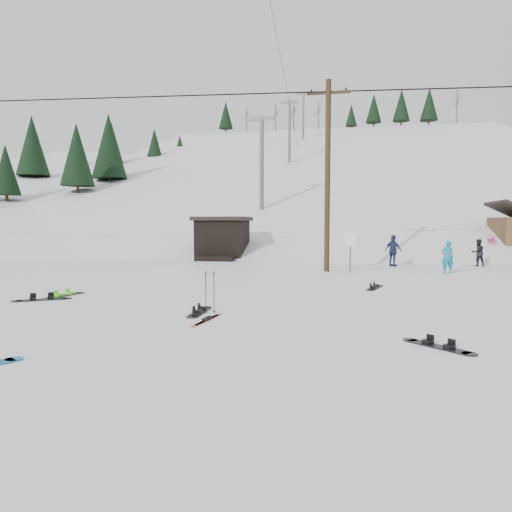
# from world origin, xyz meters

# --- Properties ---
(ground) EXTENTS (200.00, 200.00, 0.00)m
(ground) POSITION_xyz_m (0.00, 0.00, 0.00)
(ground) COLOR white
(ground) RESTS_ON ground
(ski_slope) EXTENTS (60.00, 85.24, 65.97)m
(ski_slope) POSITION_xyz_m (0.00, 55.00, -12.00)
(ski_slope) COLOR white
(ski_slope) RESTS_ON ground
(ridge_left) EXTENTS (47.54, 95.03, 58.38)m
(ridge_left) POSITION_xyz_m (-36.00, 48.00, -11.00)
(ridge_left) COLOR white
(ridge_left) RESTS_ON ground
(treeline_left) EXTENTS (20.00, 64.00, 10.00)m
(treeline_left) POSITION_xyz_m (-34.00, 40.00, 0.00)
(treeline_left) COLOR black
(treeline_left) RESTS_ON ground
(treeline_crest) EXTENTS (50.00, 6.00, 10.00)m
(treeline_crest) POSITION_xyz_m (0.00, 86.00, 0.00)
(treeline_crest) COLOR black
(treeline_crest) RESTS_ON ski_slope
(utility_pole) EXTENTS (2.00, 0.26, 9.00)m
(utility_pole) POSITION_xyz_m (2.00, 14.00, 4.68)
(utility_pole) COLOR #3A2819
(utility_pole) RESTS_ON ground
(trail_sign) EXTENTS (0.50, 0.09, 1.85)m
(trail_sign) POSITION_xyz_m (3.10, 13.58, 1.27)
(trail_sign) COLOR #595B60
(trail_sign) RESTS_ON ground
(lift_hut) EXTENTS (3.40, 4.10, 2.75)m
(lift_hut) POSITION_xyz_m (-5.00, 20.94, 1.36)
(lift_hut) COLOR black
(lift_hut) RESTS_ON ground
(lift_tower_near) EXTENTS (2.20, 0.36, 8.00)m
(lift_tower_near) POSITION_xyz_m (-4.00, 30.00, 7.86)
(lift_tower_near) COLOR #595B60
(lift_tower_near) RESTS_ON ski_slope
(lift_tower_mid) EXTENTS (2.20, 0.36, 8.00)m
(lift_tower_mid) POSITION_xyz_m (-4.00, 50.00, 14.36)
(lift_tower_mid) COLOR #595B60
(lift_tower_mid) RESTS_ON ski_slope
(lift_tower_far) EXTENTS (2.20, 0.36, 8.00)m
(lift_tower_far) POSITION_xyz_m (-4.00, 70.00, 20.86)
(lift_tower_far) COLOR #595B60
(lift_tower_far) RESTS_ON ski_slope
(hero_skis) EXTENTS (0.31, 1.57, 0.08)m
(hero_skis) POSITION_xyz_m (-0.38, 2.20, 0.02)
(hero_skis) COLOR red
(hero_skis) RESTS_ON ground
(ski_poles) EXTENTS (0.29, 0.08, 1.06)m
(ski_poles) POSITION_xyz_m (-0.57, 3.07, 0.54)
(ski_poles) COLOR black
(ski_poles) RESTS_ON ground
(board_scatter_a) EXTENTS (1.46, 1.02, 0.12)m
(board_scatter_a) POSITION_xyz_m (-6.07, 4.04, 0.03)
(board_scatter_a) COLOR black
(board_scatter_a) RESTS_ON ground
(board_scatter_b) EXTENTS (0.32, 1.57, 0.11)m
(board_scatter_b) POSITION_xyz_m (-0.85, 3.10, 0.03)
(board_scatter_b) COLOR black
(board_scatter_b) RESTS_ON ground
(board_scatter_c) EXTENTS (0.60, 1.53, 0.11)m
(board_scatter_c) POSITION_xyz_m (-5.90, 4.89, 0.03)
(board_scatter_c) COLOR black
(board_scatter_c) RESTS_ON ground
(board_scatter_d) EXTENTS (1.15, 1.07, 0.10)m
(board_scatter_d) POSITION_xyz_m (4.50, 0.73, 0.03)
(board_scatter_d) COLOR black
(board_scatter_d) RESTS_ON ground
(board_scatter_f) EXTENTS (0.69, 1.52, 0.11)m
(board_scatter_f) POSITION_xyz_m (3.88, 8.54, 0.03)
(board_scatter_f) COLOR black
(board_scatter_f) RESTS_ON ground
(skier_teal) EXTENTS (0.55, 0.37, 1.51)m
(skier_teal) POSITION_xyz_m (7.51, 14.24, 0.75)
(skier_teal) COLOR #0E7190
(skier_teal) RESTS_ON ground
(skier_dark) EXTENTS (0.80, 0.68, 1.47)m
(skier_dark) POSITION_xyz_m (9.92, 18.30, 0.73)
(skier_dark) COLOR black
(skier_dark) RESTS_ON ground
(skier_pink) EXTENTS (1.04, 0.60, 1.61)m
(skier_pink) POSITION_xyz_m (11.73, 22.29, 0.80)
(skier_pink) COLOR #E04F90
(skier_pink) RESTS_ON ground
(skier_navy) EXTENTS (1.01, 0.97, 1.69)m
(skier_navy) POSITION_xyz_m (5.42, 17.31, 0.85)
(skier_navy) COLOR #1D2549
(skier_navy) RESTS_ON ground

